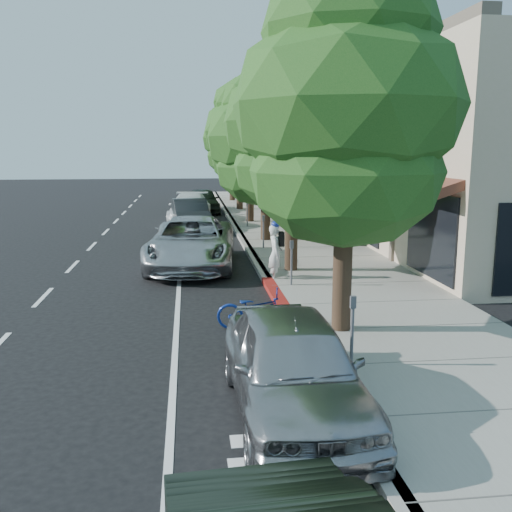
{
  "coord_description": "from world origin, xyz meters",
  "views": [
    {
      "loc": [
        -2.27,
        -13.36,
        3.97
      ],
      "look_at": [
        -0.66,
        0.18,
        1.35
      ],
      "focal_mm": 40.0,
      "sensor_mm": 36.0,
      "label": 1
    }
  ],
  "objects": [
    {
      "name": "street_tree_3",
      "position": [
        0.9,
        16.0,
        4.61
      ],
      "size": [
        4.77,
        4.77,
        7.52
      ],
      "color": "black",
      "rests_on": "ground"
    },
    {
      "name": "street_tree_1",
      "position": [
        0.9,
        4.0,
        4.59
      ],
      "size": [
        4.31,
        4.31,
        7.36
      ],
      "color": "black",
      "rests_on": "ground"
    },
    {
      "name": "street_tree_0",
      "position": [
        0.9,
        -2.0,
        4.68
      ],
      "size": [
        4.68,
        4.68,
        7.6
      ],
      "color": "black",
      "rests_on": "ground"
    },
    {
      "name": "sidewalk",
      "position": [
        2.3,
        8.0,
        0.07
      ],
      "size": [
        4.6,
        56.0,
        0.15
      ],
      "primitive_type": "cube",
      "color": "gray",
      "rests_on": "ground"
    },
    {
      "name": "dark_sedan",
      "position": [
        -2.2,
        14.11,
        0.75
      ],
      "size": [
        2.03,
        4.68,
        1.5
      ],
      "primitive_type": "imported",
      "rotation": [
        0.0,
        0.0,
        0.1
      ],
      "color": "#212426",
      "rests_on": "ground"
    },
    {
      "name": "silver_suv",
      "position": [
        -2.2,
        5.5,
        0.83
      ],
      "size": [
        3.25,
        6.16,
        1.65
      ],
      "primitive_type": "imported",
      "rotation": [
        0.0,
        0.0,
        -0.09
      ],
      "color": "#B7B8BD",
      "rests_on": "ground"
    },
    {
      "name": "near_car_a",
      "position": [
        -0.79,
        -5.5,
        0.78
      ],
      "size": [
        1.92,
        4.59,
        1.55
      ],
      "primitive_type": "imported",
      "rotation": [
        0.0,
        0.0,
        0.02
      ],
      "color": "#A1A2A6",
      "rests_on": "ground"
    },
    {
      "name": "curb_red_segment",
      "position": [
        0.0,
        1.0,
        0.07
      ],
      "size": [
        0.32,
        4.0,
        0.15
      ],
      "primitive_type": "cube",
      "color": "maroon",
      "rests_on": "ground"
    },
    {
      "name": "white_pickup",
      "position": [
        -2.2,
        16.79,
        0.76
      ],
      "size": [
        2.44,
        5.33,
        1.51
      ],
      "primitive_type": "imported",
      "rotation": [
        0.0,
        0.0,
        -0.06
      ],
      "color": "white",
      "rests_on": "ground"
    },
    {
      "name": "street_tree_4",
      "position": [
        0.9,
        22.0,
        5.01
      ],
      "size": [
        4.3,
        4.3,
        7.92
      ],
      "color": "black",
      "rests_on": "ground"
    },
    {
      "name": "ground",
      "position": [
        0.0,
        0.0,
        0.0
      ],
      "size": [
        120.0,
        120.0,
        0.0
      ],
      "primitive_type": "plane",
      "color": "black",
      "rests_on": "ground"
    },
    {
      "name": "bicycle",
      "position": [
        -0.85,
        -1.38,
        0.45
      ],
      "size": [
        1.8,
        0.87,
        0.9
      ],
      "primitive_type": "imported",
      "rotation": [
        0.0,
        0.0,
        1.41
      ],
      "color": "navy",
      "rests_on": "ground"
    },
    {
      "name": "cyclist",
      "position": [
        0.25,
        3.0,
        0.86
      ],
      "size": [
        0.47,
        0.67,
        1.72
      ],
      "primitive_type": "imported",
      "rotation": [
        0.0,
        0.0,
        1.47
      ],
      "color": "silver",
      "rests_on": "ground"
    },
    {
      "name": "storefront_building",
      "position": [
        9.6,
        18.0,
        3.5
      ],
      "size": [
        10.0,
        36.0,
        7.0
      ],
      "primitive_type": "cube",
      "color": "beige",
      "rests_on": "ground"
    },
    {
      "name": "street_tree_2",
      "position": [
        0.9,
        10.0,
        4.27
      ],
      "size": [
        4.93,
        4.93,
        7.12
      ],
      "color": "black",
      "rests_on": "ground"
    },
    {
      "name": "dark_suv_far",
      "position": [
        -1.38,
        21.5,
        0.74
      ],
      "size": [
        2.09,
        4.48,
        1.48
      ],
      "primitive_type": "imported",
      "rotation": [
        0.0,
        0.0,
        0.08
      ],
      "color": "black",
      "rests_on": "ground"
    },
    {
      "name": "street_tree_5",
      "position": [
        0.9,
        28.0,
        4.47
      ],
      "size": [
        4.31,
        4.31,
        7.21
      ],
      "color": "black",
      "rests_on": "ground"
    },
    {
      "name": "pedestrian",
      "position": [
        3.21,
        9.89,
        0.91
      ],
      "size": [
        0.94,
        0.91,
        1.52
      ],
      "primitive_type": "imported",
      "rotation": [
        0.0,
        0.0,
        3.79
      ],
      "color": "black",
      "rests_on": "sidewalk"
    },
    {
      "name": "curb",
      "position": [
        0.0,
        8.0,
        0.07
      ],
      "size": [
        0.3,
        56.0,
        0.15
      ],
      "primitive_type": "cube",
      "color": "#9E998E",
      "rests_on": "ground"
    }
  ]
}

